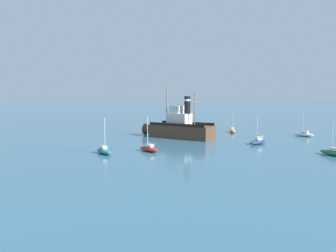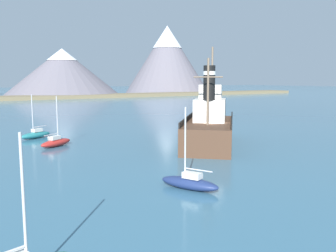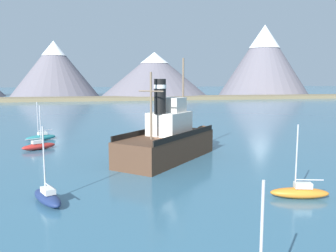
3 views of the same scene
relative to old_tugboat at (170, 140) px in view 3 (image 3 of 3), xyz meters
The scene contains 8 objects.
ground_plane 2.26m from the old_tugboat, 117.70° to the right, with size 600.00×600.00×0.00m, color #38667F.
mountain_ridge 124.59m from the old_tugboat, 88.33° to the left, with size 180.80×62.43×32.10m.
shoreline_strip 96.62m from the old_tugboat, 90.37° to the left, with size 240.00×12.00×1.20m, color #7A6B4C.
old_tugboat is the anchor object (origin of this frame).
sailboat_teal 19.43m from the old_tugboat, 136.89° to the left, with size 3.88×2.72×4.90m.
sailboat_red 15.26m from the old_tugboat, 152.29° to the left, with size 3.79×2.98×4.90m.
sailboat_navy 15.02m from the old_tugboat, 132.45° to the right, with size 2.67×3.89×4.90m.
sailboat_orange 14.58m from the old_tugboat, 65.07° to the right, with size 3.95×2.02×4.90m.
Camera 3 is at (-6.09, -32.53, 7.85)m, focal length 38.00 mm.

